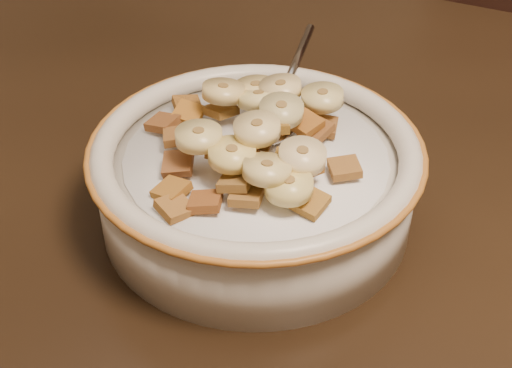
% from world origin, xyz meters
% --- Properties ---
extents(table, '(1.42, 0.93, 0.04)m').
position_xyz_m(table, '(0.00, 0.00, 0.73)').
color(table, black).
rests_on(table, floor).
extents(cereal_bowl, '(0.22, 0.22, 0.05)m').
position_xyz_m(cereal_bowl, '(-0.06, 0.00, 0.78)').
color(cereal_bowl, beige).
rests_on(cereal_bowl, table).
extents(milk, '(0.19, 0.19, 0.00)m').
position_xyz_m(milk, '(-0.06, 0.00, 0.80)').
color(milk, white).
rests_on(milk, cereal_bowl).
extents(spoon, '(0.05, 0.06, 0.01)m').
position_xyz_m(spoon, '(-0.06, 0.04, 0.81)').
color(spoon, '#A3A3A3').
rests_on(spoon, cereal_bowl).
extents(cereal_square_0, '(0.03, 0.03, 0.01)m').
position_xyz_m(cereal_square_0, '(-0.05, 0.01, 0.83)').
color(cereal_square_0, '#8A5E16').
rests_on(cereal_square_0, milk).
extents(cereal_square_1, '(0.03, 0.03, 0.01)m').
position_xyz_m(cereal_square_1, '(0.01, 0.00, 0.81)').
color(cereal_square_1, '#9C6929').
rests_on(cereal_square_1, milk).
extents(cereal_square_2, '(0.03, 0.03, 0.01)m').
position_xyz_m(cereal_square_2, '(-0.06, -0.07, 0.81)').
color(cereal_square_2, brown).
rests_on(cereal_square_2, milk).
extents(cereal_square_3, '(0.03, 0.03, 0.01)m').
position_xyz_m(cereal_square_3, '(-0.03, 0.03, 0.82)').
color(cereal_square_3, brown).
rests_on(cereal_square_3, milk).
extents(cereal_square_4, '(0.03, 0.03, 0.01)m').
position_xyz_m(cereal_square_4, '(-0.07, -0.02, 0.82)').
color(cereal_square_4, brown).
rests_on(cereal_square_4, milk).
extents(cereal_square_5, '(0.03, 0.03, 0.01)m').
position_xyz_m(cereal_square_5, '(-0.05, -0.03, 0.83)').
color(cereal_square_5, '#94592D').
rests_on(cereal_square_5, milk).
extents(cereal_square_6, '(0.02, 0.02, 0.01)m').
position_xyz_m(cereal_square_6, '(-0.09, -0.06, 0.81)').
color(cereal_square_6, '#935519').
rests_on(cereal_square_6, milk).
extents(cereal_square_7, '(0.02, 0.02, 0.01)m').
position_xyz_m(cereal_square_7, '(-0.13, -0.00, 0.81)').
color(cereal_square_7, brown).
rests_on(cereal_square_7, milk).
extents(cereal_square_8, '(0.03, 0.03, 0.01)m').
position_xyz_m(cereal_square_8, '(-0.13, 0.03, 0.81)').
color(cereal_square_8, '#975E23').
rests_on(cereal_square_8, milk).
extents(cereal_square_9, '(0.02, 0.02, 0.01)m').
position_xyz_m(cereal_square_9, '(-0.02, 0.05, 0.81)').
color(cereal_square_9, brown).
rests_on(cereal_square_9, milk).
extents(cereal_square_10, '(0.02, 0.02, 0.01)m').
position_xyz_m(cereal_square_10, '(0.00, -0.04, 0.81)').
color(cereal_square_10, '#94631C').
rests_on(cereal_square_10, milk).
extents(cereal_square_11, '(0.03, 0.03, 0.01)m').
position_xyz_m(cereal_square_11, '(-0.05, 0.03, 0.82)').
color(cereal_square_11, brown).
rests_on(cereal_square_11, milk).
extents(cereal_square_12, '(0.03, 0.03, 0.01)m').
position_xyz_m(cereal_square_12, '(-0.11, -0.01, 0.81)').
color(cereal_square_12, brown).
rests_on(cereal_square_12, milk).
extents(cereal_square_13, '(0.02, 0.02, 0.01)m').
position_xyz_m(cereal_square_13, '(-0.06, 0.04, 0.82)').
color(cereal_square_13, brown).
rests_on(cereal_square_13, milk).
extents(cereal_square_14, '(0.02, 0.02, 0.01)m').
position_xyz_m(cereal_square_14, '(-0.05, -0.01, 0.83)').
color(cereal_square_14, brown).
rests_on(cereal_square_14, milk).
extents(cereal_square_15, '(0.03, 0.03, 0.01)m').
position_xyz_m(cereal_square_15, '(-0.09, -0.04, 0.81)').
color(cereal_square_15, brown).
rests_on(cereal_square_15, milk).
extents(cereal_square_16, '(0.03, 0.03, 0.01)m').
position_xyz_m(cereal_square_16, '(-0.07, -0.08, 0.81)').
color(cereal_square_16, '#965C23').
rests_on(cereal_square_16, milk).
extents(cereal_square_17, '(0.02, 0.02, 0.01)m').
position_xyz_m(cereal_square_17, '(-0.05, -0.05, 0.82)').
color(cereal_square_17, olive).
rests_on(cereal_square_17, milk).
extents(cereal_square_18, '(0.03, 0.03, 0.01)m').
position_xyz_m(cereal_square_18, '(-0.10, 0.03, 0.82)').
color(cereal_square_18, olive).
rests_on(cereal_square_18, milk).
extents(cereal_square_19, '(0.03, 0.03, 0.01)m').
position_xyz_m(cereal_square_19, '(-0.01, -0.01, 0.82)').
color(cereal_square_19, brown).
rests_on(cereal_square_19, milk).
extents(cereal_square_20, '(0.02, 0.02, 0.01)m').
position_xyz_m(cereal_square_20, '(-0.12, 0.02, 0.81)').
color(cereal_square_20, '#9A5718').
rests_on(cereal_square_20, milk).
extents(cereal_square_21, '(0.02, 0.02, 0.01)m').
position_xyz_m(cereal_square_21, '(-0.02, -0.02, 0.82)').
color(cereal_square_21, '#895E1D').
rests_on(cereal_square_21, milk).
extents(cereal_square_22, '(0.02, 0.02, 0.01)m').
position_xyz_m(cereal_square_22, '(-0.04, -0.05, 0.81)').
color(cereal_square_22, brown).
rests_on(cereal_square_22, milk).
extents(cereal_square_23, '(0.03, 0.03, 0.01)m').
position_xyz_m(cereal_square_23, '(-0.02, 0.03, 0.82)').
color(cereal_square_23, brown).
rests_on(cereal_square_23, milk).
extents(cereal_square_24, '(0.03, 0.02, 0.01)m').
position_xyz_m(cereal_square_24, '(-0.08, 0.05, 0.82)').
color(cereal_square_24, brown).
rests_on(cereal_square_24, milk).
extents(banana_slice_0, '(0.03, 0.03, 0.01)m').
position_xyz_m(banana_slice_0, '(-0.06, -0.04, 0.83)').
color(banana_slice_0, '#F1D47C').
rests_on(banana_slice_0, milk).
extents(banana_slice_1, '(0.04, 0.04, 0.02)m').
position_xyz_m(banana_slice_1, '(-0.03, -0.04, 0.83)').
color(banana_slice_1, '#D2B875').
rests_on(banana_slice_1, milk).
extents(banana_slice_2, '(0.04, 0.04, 0.01)m').
position_xyz_m(banana_slice_2, '(-0.08, -0.03, 0.83)').
color(banana_slice_2, '#D6CA86').
rests_on(banana_slice_2, milk).
extents(banana_slice_3, '(0.04, 0.04, 0.01)m').
position_xyz_m(banana_slice_3, '(-0.01, -0.04, 0.82)').
color(banana_slice_3, '#FFDD83').
rests_on(banana_slice_3, milk).
extents(banana_slice_4, '(0.04, 0.04, 0.01)m').
position_xyz_m(banana_slice_4, '(-0.01, -0.02, 0.83)').
color(banana_slice_4, '#FFE2A5').
rests_on(banana_slice_4, milk).
extents(banana_slice_5, '(0.04, 0.04, 0.02)m').
position_xyz_m(banana_slice_5, '(-0.09, 0.03, 0.83)').
color(banana_slice_5, '#EBC675').
rests_on(banana_slice_5, milk).
extents(banana_slice_6, '(0.03, 0.03, 0.01)m').
position_xyz_m(banana_slice_6, '(-0.04, 0.02, 0.83)').
color(banana_slice_6, '#CEBE87').
rests_on(banana_slice_6, milk).
extents(banana_slice_7, '(0.04, 0.04, 0.01)m').
position_xyz_m(banana_slice_7, '(-0.08, 0.05, 0.83)').
color(banana_slice_7, '#FFD885').
rests_on(banana_slice_7, milk).
extents(banana_slice_8, '(0.04, 0.04, 0.01)m').
position_xyz_m(banana_slice_8, '(-0.06, 0.05, 0.83)').
color(banana_slice_8, beige).
rests_on(banana_slice_8, milk).
extents(banana_slice_9, '(0.04, 0.04, 0.02)m').
position_xyz_m(banana_slice_9, '(-0.07, 0.04, 0.83)').
color(banana_slice_9, '#F5E08B').
rests_on(banana_slice_9, milk).
extents(banana_slice_10, '(0.04, 0.04, 0.01)m').
position_xyz_m(banana_slice_10, '(-0.05, -0.01, 0.84)').
color(banana_slice_10, '#E4CD81').
rests_on(banana_slice_10, milk).
extents(banana_slice_11, '(0.04, 0.04, 0.01)m').
position_xyz_m(banana_slice_11, '(-0.03, 0.06, 0.83)').
color(banana_slice_11, '#DAC388').
rests_on(banana_slice_11, milk).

